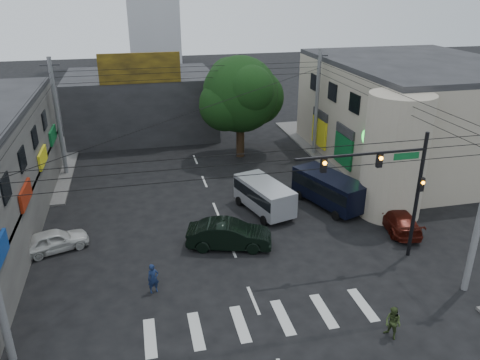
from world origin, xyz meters
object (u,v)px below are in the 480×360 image
object	(u,v)px
maroon_sedan	(398,220)
silver_minivan	(264,198)
pedestrian_olive	(393,323)
traffic_officer	(153,279)
utility_pole_far_right	(317,103)
traffic_gantry	(392,178)
navy_van	(329,191)
street_tree	(240,95)
utility_pole_far_left	(58,118)
dark_sedan	(229,235)
white_compact	(54,241)

from	to	relation	value
maroon_sedan	silver_minivan	distance (m)	8.53
pedestrian_olive	traffic_officer	bearing A→B (deg)	-143.35
utility_pole_far_right	maroon_sedan	bearing A→B (deg)	-90.00
traffic_gantry	navy_van	distance (m)	7.88
street_tree	navy_van	world-z (taller)	street_tree
traffic_officer	utility_pole_far_right	bearing A→B (deg)	34.41
silver_minivan	utility_pole_far_left	bearing A→B (deg)	37.85
utility_pole_far_left	navy_van	size ratio (longest dim) A/B	1.57
utility_pole_far_right	dark_sedan	bearing A→B (deg)	-127.43
pedestrian_olive	maroon_sedan	bearing A→B (deg)	124.63
dark_sedan	traffic_officer	world-z (taller)	dark_sedan
white_compact	utility_pole_far_right	bearing A→B (deg)	-77.78
street_tree	pedestrian_olive	world-z (taller)	street_tree
traffic_gantry	traffic_officer	xyz separation A→B (m)	(-12.44, -0.21, -4.06)
maroon_sedan	pedestrian_olive	bearing A→B (deg)	67.88
dark_sedan	pedestrian_olive	size ratio (longest dim) A/B	3.36
utility_pole_far_left	maroon_sedan	world-z (taller)	utility_pole_far_left
traffic_officer	pedestrian_olive	bearing A→B (deg)	-44.03
traffic_gantry	navy_van	size ratio (longest dim) A/B	1.22
maroon_sedan	silver_minivan	world-z (taller)	silver_minivan
utility_pole_far_left	silver_minivan	distance (m)	17.21
street_tree	white_compact	distance (m)	19.63
utility_pole_far_right	silver_minivan	world-z (taller)	utility_pole_far_right
white_compact	traffic_officer	world-z (taller)	traffic_officer
traffic_gantry	navy_van	bearing A→B (deg)	91.68
utility_pole_far_right	white_compact	distance (m)	23.98
traffic_gantry	utility_pole_far_left	bearing A→B (deg)	137.14
street_tree	silver_minivan	distance (m)	11.85
utility_pole_far_left	white_compact	size ratio (longest dim) A/B	2.27
street_tree	navy_van	distance (m)	12.43
traffic_gantry	dark_sedan	size ratio (longest dim) A/B	1.41
utility_pole_far_right	traffic_officer	distance (m)	23.23
street_tree	pedestrian_olive	size ratio (longest dim) A/B	5.72
utility_pole_far_left	street_tree	bearing A→B (deg)	3.95
dark_sedan	navy_van	world-z (taller)	navy_van
utility_pole_far_left	white_compact	distance (m)	12.65
utility_pole_far_right	dark_sedan	size ratio (longest dim) A/B	1.80
street_tree	white_compact	bearing A→B (deg)	-136.89
dark_sedan	pedestrian_olive	distance (m)	10.36
traffic_gantry	utility_pole_far_right	xyz separation A→B (m)	(2.68, 17.00, -0.23)
silver_minivan	navy_van	distance (m)	4.55
street_tree	traffic_gantry	size ratio (longest dim) A/B	1.21
maroon_sedan	traffic_officer	xyz separation A→B (m)	(-15.12, -3.08, 0.14)
white_compact	navy_van	xyz separation A→B (m)	(17.51, 1.94, 0.46)
navy_van	silver_minivan	bearing A→B (deg)	69.33
utility_pole_far_right	traffic_gantry	bearing A→B (deg)	-98.94
white_compact	maroon_sedan	world-z (taller)	white_compact
utility_pole_far_left	silver_minivan	xyz separation A→B (m)	(13.58, -9.95, -3.57)
dark_sedan	maroon_sedan	world-z (taller)	dark_sedan
silver_minivan	maroon_sedan	bearing A→B (deg)	-135.36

